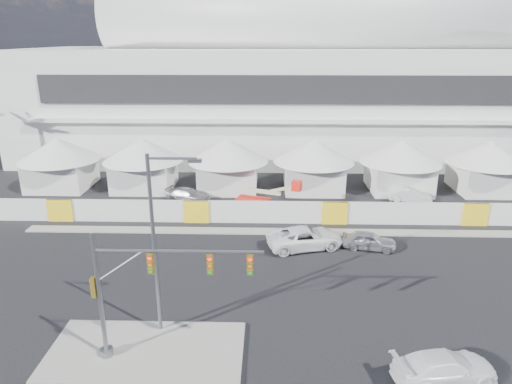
{
  "coord_description": "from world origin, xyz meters",
  "views": [
    {
      "loc": [
        0.21,
        -22.44,
        15.43
      ],
      "look_at": [
        -0.68,
        10.0,
        4.37
      ],
      "focal_mm": 32.0,
      "sensor_mm": 36.0,
      "label": 1
    }
  ],
  "objects_px": {
    "pickup_curb": "(305,238)",
    "pickup_near": "(445,368)",
    "traffic_mast": "(137,291)",
    "lot_car_c": "(188,195)",
    "boom_lift": "(260,199)",
    "streetlight_median": "(158,234)",
    "lot_car_a": "(410,195)",
    "sedan_silver": "(369,240)"
  },
  "relations": [
    {
      "from": "sedan_silver",
      "to": "pickup_near",
      "type": "relative_size",
      "value": 0.82
    },
    {
      "from": "sedan_silver",
      "to": "lot_car_c",
      "type": "bearing_deg",
      "value": 67.62
    },
    {
      "from": "pickup_near",
      "to": "boom_lift",
      "type": "relative_size",
      "value": 0.77
    },
    {
      "from": "pickup_curb",
      "to": "streetlight_median",
      "type": "bearing_deg",
      "value": 127.07
    },
    {
      "from": "sedan_silver",
      "to": "traffic_mast",
      "type": "relative_size",
      "value": 0.49
    },
    {
      "from": "lot_car_a",
      "to": "lot_car_c",
      "type": "bearing_deg",
      "value": 102.54
    },
    {
      "from": "pickup_near",
      "to": "boom_lift",
      "type": "height_order",
      "value": "boom_lift"
    },
    {
      "from": "lot_car_c",
      "to": "traffic_mast",
      "type": "xyz_separation_m",
      "value": [
        1.61,
        -23.25,
        3.23
      ]
    },
    {
      "from": "lot_car_a",
      "to": "boom_lift",
      "type": "height_order",
      "value": "boom_lift"
    },
    {
      "from": "streetlight_median",
      "to": "lot_car_a",
      "type": "bearing_deg",
      "value": 47.62
    },
    {
      "from": "pickup_near",
      "to": "lot_car_c",
      "type": "bearing_deg",
      "value": 22.62
    },
    {
      "from": "pickup_near",
      "to": "traffic_mast",
      "type": "relative_size",
      "value": 0.6
    },
    {
      "from": "lot_car_a",
      "to": "traffic_mast",
      "type": "relative_size",
      "value": 0.49
    },
    {
      "from": "pickup_curb",
      "to": "traffic_mast",
      "type": "distance_m",
      "value": 16.26
    },
    {
      "from": "pickup_curb",
      "to": "pickup_near",
      "type": "distance_m",
      "value": 15.28
    },
    {
      "from": "pickup_near",
      "to": "boom_lift",
      "type": "bearing_deg",
      "value": 10.89
    },
    {
      "from": "pickup_curb",
      "to": "sedan_silver",
      "type": "bearing_deg",
      "value": -105.52
    },
    {
      "from": "pickup_curb",
      "to": "lot_car_a",
      "type": "xyz_separation_m",
      "value": [
        11.11,
        10.69,
        -0.14
      ]
    },
    {
      "from": "lot_car_a",
      "to": "lot_car_c",
      "type": "height_order",
      "value": "lot_car_a"
    },
    {
      "from": "sedan_silver",
      "to": "lot_car_a",
      "type": "relative_size",
      "value": 0.99
    },
    {
      "from": "pickup_near",
      "to": "lot_car_c",
      "type": "distance_m",
      "value": 29.3
    },
    {
      "from": "pickup_near",
      "to": "pickup_curb",
      "type": "bearing_deg",
      "value": 10.04
    },
    {
      "from": "lot_car_a",
      "to": "pickup_near",
      "type": "bearing_deg",
      "value": 178.41
    },
    {
      "from": "pickup_curb",
      "to": "lot_car_a",
      "type": "distance_m",
      "value": 15.41
    },
    {
      "from": "traffic_mast",
      "to": "pickup_curb",
      "type": "bearing_deg",
      "value": 55.13
    },
    {
      "from": "lot_car_a",
      "to": "streetlight_median",
      "type": "height_order",
      "value": "streetlight_median"
    },
    {
      "from": "boom_lift",
      "to": "lot_car_a",
      "type": "bearing_deg",
      "value": 28.62
    },
    {
      "from": "lot_car_c",
      "to": "boom_lift",
      "type": "distance_m",
      "value": 7.26
    },
    {
      "from": "streetlight_median",
      "to": "lot_car_c",
      "type": "bearing_deg",
      "value": 96.09
    },
    {
      "from": "traffic_mast",
      "to": "streetlight_median",
      "type": "height_order",
      "value": "streetlight_median"
    },
    {
      "from": "sedan_silver",
      "to": "pickup_curb",
      "type": "bearing_deg",
      "value": 100.03
    },
    {
      "from": "pickup_curb",
      "to": "streetlight_median",
      "type": "relative_size",
      "value": 0.59
    },
    {
      "from": "pickup_curb",
      "to": "traffic_mast",
      "type": "xyz_separation_m",
      "value": [
        -9.13,
        -13.1,
        3.07
      ]
    },
    {
      "from": "lot_car_a",
      "to": "pickup_curb",
      "type": "bearing_deg",
      "value": 145.02
    },
    {
      "from": "sedan_silver",
      "to": "traffic_mast",
      "type": "xyz_separation_m",
      "value": [
        -13.99,
        -13.03,
        3.19
      ]
    },
    {
      "from": "traffic_mast",
      "to": "boom_lift",
      "type": "distance_m",
      "value": 22.5
    },
    {
      "from": "pickup_curb",
      "to": "lot_car_c",
      "type": "bearing_deg",
      "value": 31.89
    },
    {
      "from": "pickup_curb",
      "to": "boom_lift",
      "type": "distance_m",
      "value": 9.27
    },
    {
      "from": "pickup_near",
      "to": "streetlight_median",
      "type": "relative_size",
      "value": 0.5
    },
    {
      "from": "pickup_curb",
      "to": "pickup_near",
      "type": "xyz_separation_m",
      "value": [
        5.48,
        -14.26,
        -0.09
      ]
    },
    {
      "from": "lot_car_a",
      "to": "traffic_mast",
      "type": "distance_m",
      "value": 31.39
    },
    {
      "from": "traffic_mast",
      "to": "boom_lift",
      "type": "bearing_deg",
      "value": 75.81
    }
  ]
}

